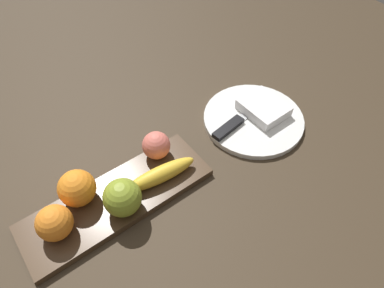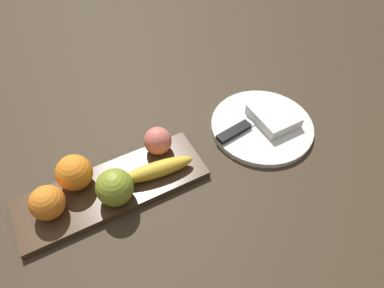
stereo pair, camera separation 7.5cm
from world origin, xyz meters
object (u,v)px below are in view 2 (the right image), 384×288
(fruit_tray, at_px, (112,189))
(folded_napkin, at_px, (273,116))
(peach, at_px, (157,141))
(dinner_plate, at_px, (261,126))
(apple, at_px, (113,187))
(orange_near_banana, at_px, (73,173))
(orange_near_apple, at_px, (46,203))
(banana, at_px, (156,170))
(knife, at_px, (238,130))

(fruit_tray, height_order, folded_napkin, folded_napkin)
(peach, height_order, dinner_plate, peach)
(fruit_tray, bearing_deg, folded_napkin, -0.00)
(apple, bearing_deg, folded_napkin, 4.19)
(dinner_plate, bearing_deg, orange_near_banana, 174.78)
(fruit_tray, height_order, peach, peach)
(fruit_tray, distance_m, orange_near_apple, 0.13)
(fruit_tray, bearing_deg, banana, -10.63)
(orange_near_apple, distance_m, knife, 0.44)
(orange_near_apple, xyz_separation_m, dinner_plate, (0.50, 0.00, -0.04))
(orange_near_banana, bearing_deg, peach, 0.88)
(dinner_plate, bearing_deg, apple, -175.47)
(orange_near_apple, relative_size, knife, 0.37)
(apple, relative_size, orange_near_banana, 1.01)
(orange_near_banana, relative_size, knife, 0.41)
(fruit_tray, distance_m, banana, 0.10)
(banana, xyz_separation_m, dinner_plate, (0.28, 0.02, -0.03))
(orange_near_apple, height_order, knife, orange_near_apple)
(knife, bearing_deg, orange_near_banana, 167.51)
(orange_near_banana, xyz_separation_m, knife, (0.38, -0.03, -0.04))
(folded_napkin, bearing_deg, knife, 174.44)
(banana, xyz_separation_m, knife, (0.22, 0.03, -0.02))
(fruit_tray, relative_size, banana, 2.52)
(dinner_plate, distance_m, knife, 0.06)
(fruit_tray, bearing_deg, orange_near_apple, -179.33)
(dinner_plate, bearing_deg, fruit_tray, 180.00)
(fruit_tray, xyz_separation_m, orange_near_banana, (-0.06, 0.04, 0.05))
(apple, relative_size, folded_napkin, 0.69)
(folded_napkin, bearing_deg, dinner_plate, -180.00)
(apple, distance_m, dinner_plate, 0.38)
(knife, bearing_deg, folded_napkin, -13.33)
(apple, distance_m, knife, 0.32)
(peach, height_order, knife, peach)
(orange_near_apple, height_order, orange_near_banana, orange_near_banana)
(apple, bearing_deg, peach, 30.31)
(orange_near_banana, distance_m, dinner_plate, 0.44)
(dinner_plate, height_order, knife, knife)
(fruit_tray, xyz_separation_m, banana, (0.10, -0.02, 0.03))
(orange_near_banana, relative_size, folded_napkin, 0.68)
(fruit_tray, height_order, orange_near_apple, orange_near_apple)
(fruit_tray, bearing_deg, knife, 1.62)
(apple, relative_size, banana, 0.48)
(dinner_plate, relative_size, folded_napkin, 2.27)
(orange_near_banana, bearing_deg, banana, -20.59)
(orange_near_apple, relative_size, orange_near_banana, 0.91)
(fruit_tray, xyz_separation_m, dinner_plate, (0.38, -0.00, -0.00))
(peach, bearing_deg, banana, -116.04)
(peach, bearing_deg, fruit_tray, -161.11)
(banana, relative_size, orange_near_banana, 2.12)
(orange_near_banana, xyz_separation_m, folded_napkin, (0.47, -0.04, -0.03))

